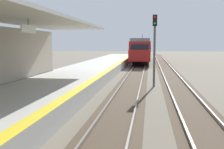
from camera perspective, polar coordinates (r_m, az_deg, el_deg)
station_platform at (r=18.66m, az=-10.12°, el=-1.92°), size 5.00×80.00×0.91m
track_pair_nearest_platform at (r=21.81m, az=4.29°, el=-1.69°), size 2.34×120.00×0.16m
track_pair_middle at (r=21.86m, az=13.22°, el=-1.83°), size 2.34×120.00×0.16m
approaching_train at (r=44.93m, az=6.23°, el=5.25°), size 2.93×19.60×4.76m
rail_signal_post at (r=19.95m, az=8.92°, el=6.55°), size 0.32×0.34×5.20m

